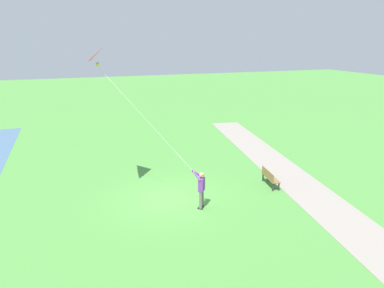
# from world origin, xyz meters

# --- Properties ---
(ground_plane) EXTENTS (120.00, 120.00, 0.00)m
(ground_plane) POSITION_xyz_m (0.00, 0.00, 0.00)
(ground_plane) COLOR #4C8E3D
(walkway_path) EXTENTS (7.26, 31.99, 0.02)m
(walkway_path) POSITION_xyz_m (-6.82, 2.00, 0.01)
(walkway_path) COLOR gray
(walkway_path) RESTS_ON ground
(person_kite_flyer) EXTENTS (0.61, 0.56, 1.83)m
(person_kite_flyer) POSITION_xyz_m (-1.09, 1.43, 1.05)
(person_kite_flyer) COLOR #232328
(person_kite_flyer) RESTS_ON ground
(flying_kite) EXTENTS (3.73, 3.53, 5.28)m
(flying_kite) POSITION_xyz_m (2.49, -1.46, 6.62)
(flying_kite) COLOR red
(park_bench_near_walkway) EXTENTS (0.66, 1.55, 0.88)m
(park_bench_near_walkway) POSITION_xyz_m (-5.40, 0.26, 0.51)
(park_bench_near_walkway) COLOR olive
(park_bench_near_walkway) RESTS_ON ground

